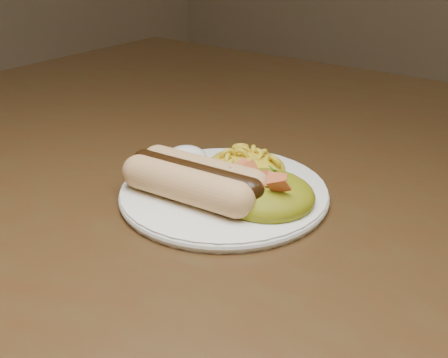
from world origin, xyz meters
The scene contains 7 objects.
table centered at (0.00, 0.00, 0.66)m, with size 1.60×0.90×0.75m.
plate centered at (-0.11, -0.17, 0.76)m, with size 0.22×0.22×0.01m, color white.
hotdog centered at (-0.13, -0.20, 0.78)m, with size 0.13×0.08×0.04m.
mac_and_cheese centered at (-0.12, -0.12, 0.78)m, with size 0.09×0.08×0.03m, color yellow.
sour_cream centered at (-0.18, -0.15, 0.78)m, with size 0.05×0.05×0.03m, color white.
taco_salad centered at (-0.06, -0.17, 0.78)m, with size 0.10×0.10×0.05m.
fork centered at (-0.08, -0.14, 0.75)m, with size 0.02×0.12×0.00m, color white.
Camera 1 is at (0.18, -0.57, 1.01)m, focal length 42.00 mm.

